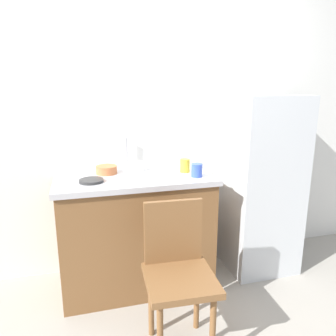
# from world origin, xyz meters

# --- Properties ---
(ground_plane) EXTENTS (8.00, 8.00, 0.00)m
(ground_plane) POSITION_xyz_m (0.00, 0.00, 0.00)
(ground_plane) COLOR #9E998E
(back_wall) EXTENTS (4.80, 0.10, 2.64)m
(back_wall) POSITION_xyz_m (0.00, 1.00, 1.32)
(back_wall) COLOR silver
(back_wall) RESTS_ON ground_plane
(cabinet_base) EXTENTS (1.13, 0.60, 0.86)m
(cabinet_base) POSITION_xyz_m (-0.08, 0.65, 0.43)
(cabinet_base) COLOR brown
(cabinet_base) RESTS_ON ground_plane
(countertop) EXTENTS (1.17, 0.64, 0.04)m
(countertop) POSITION_xyz_m (-0.08, 0.65, 0.88)
(countertop) COLOR #B7B7BC
(countertop) RESTS_ON cabinet_base
(faucet) EXTENTS (0.02, 0.02, 0.25)m
(faucet) POSITION_xyz_m (-0.10, 0.90, 1.03)
(faucet) COLOR #B7B7BC
(faucet) RESTS_ON countertop
(refrigerator) EXTENTS (0.56, 0.57, 1.49)m
(refrigerator) POSITION_xyz_m (1.00, 0.66, 0.74)
(refrigerator) COLOR silver
(refrigerator) RESTS_ON ground_plane
(chair) EXTENTS (0.42, 0.42, 0.89)m
(chair) POSITION_xyz_m (0.06, -0.05, 0.50)
(chair) COLOR brown
(chair) RESTS_ON ground_plane
(terracotta_bowl) EXTENTS (0.16, 0.16, 0.06)m
(terracotta_bowl) POSITION_xyz_m (-0.28, 0.75, 0.93)
(terracotta_bowl) COLOR #C67042
(terracotta_bowl) RESTS_ON countertop
(hotplate) EXTENTS (0.17, 0.17, 0.02)m
(hotplate) POSITION_xyz_m (-0.40, 0.54, 0.91)
(hotplate) COLOR #2D2D2D
(hotplate) RESTS_ON countertop
(cup_blue) EXTENTS (0.08, 0.08, 0.10)m
(cup_blue) POSITION_xyz_m (0.36, 0.48, 0.95)
(cup_blue) COLOR blue
(cup_blue) RESTS_ON countertop
(cup_white) EXTENTS (0.07, 0.07, 0.07)m
(cup_white) POSITION_xyz_m (-0.01, 0.77, 0.94)
(cup_white) COLOR white
(cup_white) RESTS_ON countertop
(cup_yellow) EXTENTS (0.08, 0.08, 0.10)m
(cup_yellow) POSITION_xyz_m (0.32, 0.63, 0.96)
(cup_yellow) COLOR yellow
(cup_yellow) RESTS_ON countertop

